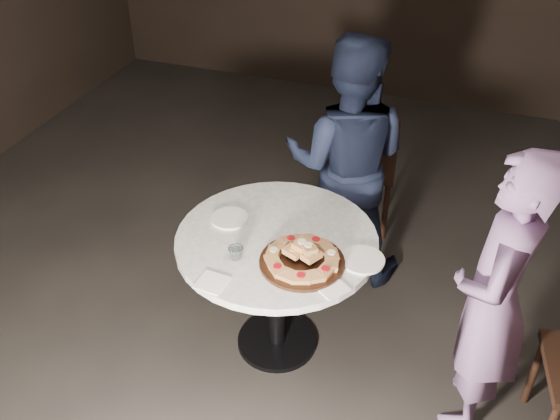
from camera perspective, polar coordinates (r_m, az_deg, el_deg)
name	(u,v)px	position (r m, az deg, el deg)	size (l,w,h in m)	color
floor	(294,366)	(3.45, 1.29, -14.10)	(7.00, 7.00, 0.00)	black
table	(277,259)	(3.14, -0.31, -4.50)	(1.27, 1.27, 0.75)	black
serving_board	(302,262)	(2.89, 2.02, -4.78)	(0.40, 0.40, 0.02)	black
focaccia_pile	(303,256)	(2.88, 2.08, -4.20)	(0.35, 0.36, 0.09)	#A76F40
plate_left	(230,218)	(3.18, -4.63, -0.75)	(0.19, 0.19, 0.01)	white
plate_right	(362,260)	(2.93, 7.55, -4.53)	(0.21, 0.21, 0.01)	white
water_glass	(236,253)	(2.91, -4.06, -3.96)	(0.07, 0.07, 0.07)	silver
napkin_near	(212,282)	(2.81, -6.27, -6.60)	(0.13, 0.13, 0.01)	white
napkin_far	(332,287)	(2.78, 4.77, -7.07)	(0.12, 0.12, 0.01)	white
chair_far	(362,162)	(4.09, 7.53, 4.41)	(0.49, 0.50, 0.92)	black
diner_navy	(346,162)	(3.62, 6.10, 4.41)	(0.74, 0.58, 1.53)	black
diner_teal	(493,301)	(2.87, 18.90, -7.85)	(0.54, 0.36, 1.49)	slate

